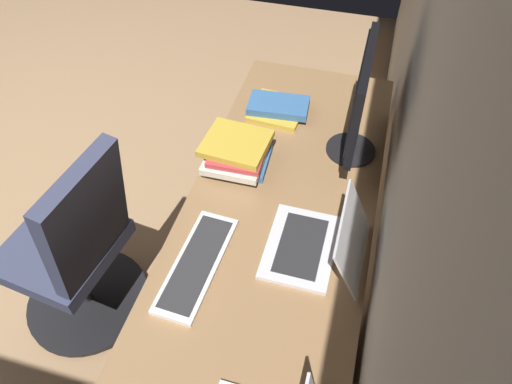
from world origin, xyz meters
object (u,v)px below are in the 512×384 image
at_px(monitor_primary, 360,101).
at_px(book_stack_near, 278,107).
at_px(drawer_pedestal, 254,367).
at_px(laptop_leftmost, 321,243).
at_px(book_stack_far, 237,153).
at_px(office_chair, 77,254).
at_px(keyboard_main, 197,264).

height_order(monitor_primary, book_stack_near, monitor_primary).
distance_m(drawer_pedestal, monitor_primary, 1.05).
height_order(drawer_pedestal, laptop_leftmost, laptop_leftmost).
relative_size(book_stack_near, book_stack_far, 1.04).
xyz_separation_m(drawer_pedestal, monitor_primary, (-0.82, 0.18, 0.63)).
bearing_deg(monitor_primary, book_stack_far, -65.75).
bearing_deg(laptop_leftmost, monitor_primary, 176.72).
distance_m(monitor_primary, office_chair, 1.27).
height_order(drawer_pedestal, monitor_primary, monitor_primary).
bearing_deg(book_stack_far, office_chair, -53.52).
height_order(drawer_pedestal, book_stack_far, book_stack_far).
bearing_deg(monitor_primary, laptop_leftmost, -3.28).
height_order(monitor_primary, office_chair, monitor_primary).
relative_size(keyboard_main, office_chair, 0.44).
bearing_deg(book_stack_far, laptop_leftmost, 49.15).
bearing_deg(laptop_leftmost, keyboard_main, -67.24).
relative_size(monitor_primary, laptop_leftmost, 1.42).
distance_m(drawer_pedestal, book_stack_near, 1.08).
distance_m(drawer_pedestal, office_chair, 0.84).
bearing_deg(laptop_leftmost, book_stack_near, -155.80).
height_order(laptop_leftmost, book_stack_near, laptop_leftmost).
xyz_separation_m(laptop_leftmost, office_chair, (0.08, -0.96, -0.32)).
distance_m(monitor_primary, book_stack_far, 0.50).
relative_size(laptop_leftmost, keyboard_main, 0.77).
bearing_deg(book_stack_near, monitor_primary, 64.24).
distance_m(keyboard_main, book_stack_far, 0.50).
height_order(keyboard_main, office_chair, office_chair).
distance_m(monitor_primary, book_stack_near, 0.44).
relative_size(book_stack_far, office_chair, 0.27).
relative_size(laptop_leftmost, office_chair, 0.34).
xyz_separation_m(drawer_pedestal, book_stack_near, (-0.99, -0.16, 0.41)).
xyz_separation_m(keyboard_main, office_chair, (-0.08, -0.58, -0.28)).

